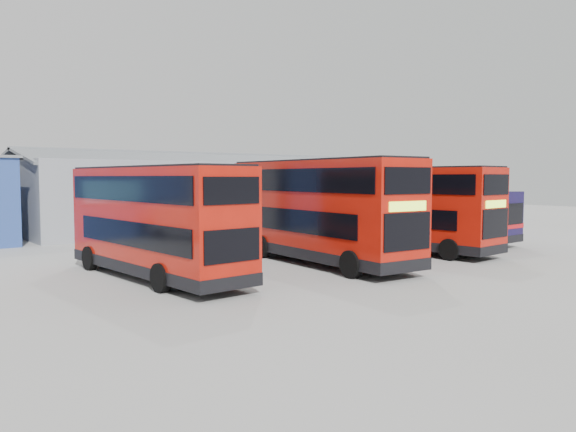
# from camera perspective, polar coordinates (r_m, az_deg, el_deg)

# --- Properties ---
(ground_plane) EXTENTS (120.00, 120.00, 0.00)m
(ground_plane) POSITION_cam_1_polar(r_m,az_deg,el_deg) (25.47, 0.23, -4.88)
(ground_plane) COLOR gray
(ground_plane) RESTS_ON ground
(maintenance_shed) EXTENTS (30.50, 12.00, 5.89)m
(maintenance_shed) POSITION_cam_1_polar(r_m,az_deg,el_deg) (46.22, -7.57, 2.32)
(maintenance_shed) COLOR gray
(maintenance_shed) RESTS_ON ground
(double_decker_left) EXTENTS (3.01, 10.39, 4.35)m
(double_decker_left) POSITION_cam_1_polar(r_m,az_deg,el_deg) (22.23, -13.39, -0.67)
(double_decker_left) COLOR #AA1409
(double_decker_left) RESTS_ON ground
(double_decker_centre) EXTENTS (3.59, 11.31, 4.71)m
(double_decker_centre) POSITION_cam_1_polar(r_m,az_deg,el_deg) (25.51, 3.10, 0.42)
(double_decker_centre) COLOR #AA1409
(double_decker_centre) RESTS_ON ground
(double_decker_right) EXTENTS (3.12, 10.63, 4.44)m
(double_decker_right) POSITION_cam_1_polar(r_m,az_deg,el_deg) (30.34, 11.60, 0.66)
(double_decker_right) COLOR #AA1409
(double_decker_right) RESTS_ON ground
(single_decker_blue) EXTENTS (3.03, 11.61, 3.13)m
(single_decker_blue) POSITION_cam_1_polar(r_m,az_deg,el_deg) (35.72, 13.64, 0.07)
(single_decker_blue) COLOR #0D0B34
(single_decker_blue) RESTS_ON ground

